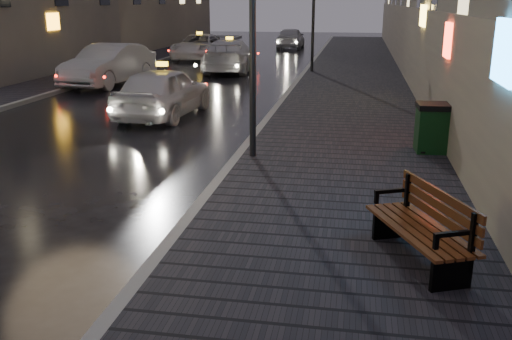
{
  "coord_description": "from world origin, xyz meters",
  "views": [
    {
      "loc": [
        4.08,
        -6.11,
        3.5
      ],
      "look_at": [
        2.53,
        2.61,
        0.85
      ],
      "focal_mm": 40.0,
      "sensor_mm": 36.0,
      "label": 1
    }
  ],
  "objects": [
    {
      "name": "ground",
      "position": [
        0.0,
        0.0,
        0.0
      ],
      "size": [
        120.0,
        120.0,
        0.0
      ],
      "primitive_type": "plane",
      "color": "black",
      "rests_on": "ground"
    },
    {
      "name": "car_far",
      "position": [
        -1.0,
        37.24,
        0.78
      ],
      "size": [
        1.87,
        4.56,
        1.55
      ],
      "primitive_type": "imported",
      "rotation": [
        0.0,
        0.0,
        3.15
      ],
      "color": "#A8A8B0",
      "rests_on": "ground"
    },
    {
      "name": "taxi_mid",
      "position": [
        -2.31,
        22.26,
        0.8
      ],
      "size": [
        2.6,
        5.66,
        1.6
      ],
      "primitive_type": "imported",
      "rotation": [
        0.0,
        0.0,
        3.21
      ],
      "color": "silver",
      "rests_on": "ground"
    },
    {
      "name": "sidewalk_far",
      "position": [
        -8.7,
        21.0,
        0.07
      ],
      "size": [
        2.4,
        58.0,
        0.15
      ],
      "primitive_type": "cube",
      "color": "black",
      "rests_on": "ground"
    },
    {
      "name": "taxi_far",
      "position": [
        -5.59,
        28.49,
        0.75
      ],
      "size": [
        2.84,
        5.53,
        1.49
      ],
      "primitive_type": "imported",
      "rotation": [
        0.0,
        0.0,
        -0.07
      ],
      "color": "silver",
      "rests_on": "ground"
    },
    {
      "name": "lamp_near",
      "position": [
        1.85,
        6.0,
        3.49
      ],
      "size": [
        0.36,
        0.36,
        5.28
      ],
      "color": "black",
      "rests_on": "sidewalk"
    },
    {
      "name": "bench",
      "position": [
        5.04,
        1.14,
        0.64
      ],
      "size": [
        1.38,
        2.03,
        0.98
      ],
      "rotation": [
        0.0,
        0.0,
        0.41
      ],
      "color": "black",
      "rests_on": "sidewalk"
    },
    {
      "name": "taxi_near",
      "position": [
        -1.81,
        10.65,
        0.78
      ],
      "size": [
        2.1,
        4.67,
        1.56
      ],
      "primitive_type": "imported",
      "rotation": [
        0.0,
        0.0,
        3.08
      ],
      "color": "silver",
      "rests_on": "ground"
    },
    {
      "name": "curb",
      "position": [
        1.5,
        21.0,
        0.07
      ],
      "size": [
        0.2,
        58.0,
        0.15
      ],
      "primitive_type": "cube",
      "color": "slate",
      "rests_on": "ground"
    },
    {
      "name": "trash_bin",
      "position": [
        5.8,
        7.09,
        0.72
      ],
      "size": [
        0.77,
        0.77,
        1.11
      ],
      "rotation": [
        0.0,
        0.0,
        0.05
      ],
      "color": "black",
      "rests_on": "sidewalk"
    },
    {
      "name": "lamp_far",
      "position": [
        1.85,
        22.0,
        3.49
      ],
      "size": [
        0.36,
        0.36,
        5.28
      ],
      "color": "black",
      "rests_on": "sidewalk"
    },
    {
      "name": "car_left_mid",
      "position": [
        -6.33,
        16.85,
        0.86
      ],
      "size": [
        2.47,
        5.4,
        1.72
      ],
      "primitive_type": "imported",
      "rotation": [
        0.0,
        0.0,
        -0.13
      ],
      "color": "#9A99A1",
      "rests_on": "ground"
    },
    {
      "name": "curb_far",
      "position": [
        -7.4,
        21.0,
        0.07
      ],
      "size": [
        0.2,
        58.0,
        0.15
      ],
      "primitive_type": "cube",
      "color": "slate",
      "rests_on": "ground"
    },
    {
      "name": "sidewalk",
      "position": [
        3.9,
        21.0,
        0.07
      ],
      "size": [
        4.6,
        58.0,
        0.15
      ],
      "primitive_type": "cube",
      "color": "black",
      "rests_on": "ground"
    }
  ]
}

